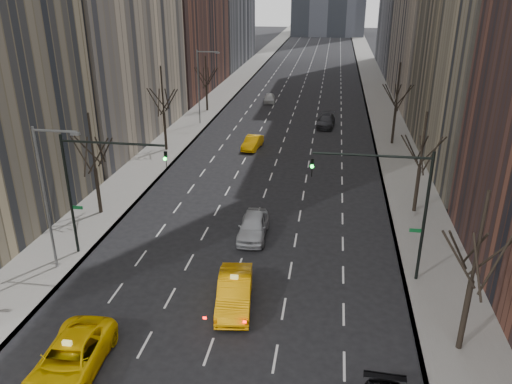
% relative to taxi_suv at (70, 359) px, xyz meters
% --- Properties ---
extents(sidewalk_left, '(4.50, 320.00, 0.15)m').
position_rel_taxi_suv_xyz_m(sidewalk_left, '(-6.43, 68.38, -0.73)').
color(sidewalk_left, slate).
rests_on(sidewalk_left, ground).
extents(sidewalk_right, '(4.50, 320.00, 0.15)m').
position_rel_taxi_suv_xyz_m(sidewalk_right, '(18.07, 68.38, -0.73)').
color(sidewalk_right, slate).
rests_on(sidewalk_right, ground).
extents(tree_lw_b, '(3.36, 3.50, 7.82)m').
position_rel_taxi_suv_xyz_m(tree_lw_b, '(-6.18, 16.38, 2.92)').
color(tree_lw_b, black).
rests_on(tree_lw_b, ground).
extents(tree_lw_c, '(3.36, 3.50, 8.74)m').
position_rel_taxi_suv_xyz_m(tree_lw_c, '(-6.18, 32.38, 3.23)').
color(tree_lw_c, black).
rests_on(tree_lw_c, ground).
extents(tree_lw_d, '(3.36, 3.50, 7.36)m').
position_rel_taxi_suv_xyz_m(tree_lw_d, '(-6.18, 50.38, 2.76)').
color(tree_lw_d, black).
rests_on(tree_lw_d, ground).
extents(tree_rw_a, '(3.36, 3.50, 8.28)m').
position_rel_taxi_suv_xyz_m(tree_rw_a, '(17.82, 4.38, 3.07)').
color(tree_rw_a, black).
rests_on(tree_rw_a, ground).
extents(tree_rw_b, '(3.36, 3.50, 7.82)m').
position_rel_taxi_suv_xyz_m(tree_rw_b, '(17.82, 20.38, 2.92)').
color(tree_rw_b, black).
rests_on(tree_rw_b, ground).
extents(tree_rw_c, '(3.36, 3.50, 8.74)m').
position_rel_taxi_suv_xyz_m(tree_rw_c, '(17.82, 38.38, 3.23)').
color(tree_rw_c, black).
rests_on(tree_rw_c, ground).
extents(traffic_mast_left, '(6.69, 0.39, 8.00)m').
position_rel_taxi_suv_xyz_m(traffic_mast_left, '(-3.29, 10.37, 4.68)').
color(traffic_mast_left, black).
rests_on(traffic_mast_left, ground).
extents(traffic_mast_right, '(6.69, 0.39, 8.00)m').
position_rel_taxi_suv_xyz_m(traffic_mast_right, '(14.92, 10.37, 4.68)').
color(traffic_mast_right, black).
rests_on(traffic_mast_right, ground).
extents(streetlight_near, '(2.83, 0.22, 9.00)m').
position_rel_taxi_suv_xyz_m(streetlight_near, '(-5.02, 8.38, 4.81)').
color(streetlight_near, slate).
rests_on(streetlight_near, ground).
extents(streetlight_far, '(2.83, 0.22, 9.00)m').
position_rel_taxi_suv_xyz_m(streetlight_far, '(-5.02, 43.38, 4.81)').
color(streetlight_far, slate).
rests_on(streetlight_far, ground).
extents(taxi_suv, '(3.00, 5.93, 1.61)m').
position_rel_taxi_suv_xyz_m(taxi_suv, '(0.00, 0.00, 0.00)').
color(taxi_suv, yellow).
rests_on(taxi_suv, ground).
extents(taxi_sedan, '(2.44, 5.35, 1.70)m').
position_rel_taxi_suv_xyz_m(taxi_sedan, '(6.34, 6.31, 0.05)').
color(taxi_sedan, '#FFA605').
rests_on(taxi_sedan, ground).
extents(silver_sedan_ahead, '(2.06, 4.83, 1.63)m').
position_rel_taxi_suv_xyz_m(silver_sedan_ahead, '(6.06, 14.48, 0.01)').
color(silver_sedan_ahead, '#A7A9AF').
rests_on(silver_sedan_ahead, ground).
extents(far_taxi, '(1.95, 4.32, 1.37)m').
position_rel_taxi_suv_xyz_m(far_taxi, '(2.80, 34.44, -0.12)').
color(far_taxi, '#F4A505').
rests_on(far_taxi, ground).
extents(far_suv_grey, '(2.37, 5.14, 1.45)m').
position_rel_taxi_suv_xyz_m(far_suv_grey, '(10.37, 44.74, -0.08)').
color(far_suv_grey, '#2B2C30').
rests_on(far_suv_grey, ground).
extents(far_car_white, '(1.90, 4.01, 1.33)m').
position_rel_taxi_suv_xyz_m(far_car_white, '(1.69, 57.14, -0.14)').
color(far_car_white, silver).
rests_on(far_car_white, ground).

